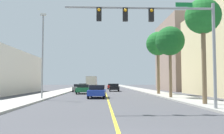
# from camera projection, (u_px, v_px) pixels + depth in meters

# --- Properties ---
(ground) EXTENTS (192.00, 192.00, 0.00)m
(ground) POSITION_uv_depth(u_px,v_px,m) (105.00, 91.00, 47.82)
(ground) COLOR #47474C
(sidewalk_left) EXTENTS (3.49, 168.00, 0.15)m
(sidewalk_left) POSITION_uv_depth(u_px,v_px,m) (66.00, 90.00, 47.49)
(sidewalk_left) COLOR #B2ADA3
(sidewalk_left) RESTS_ON ground
(sidewalk_right) EXTENTS (3.49, 168.00, 0.15)m
(sidewalk_right) POSITION_uv_depth(u_px,v_px,m) (144.00, 90.00, 48.15)
(sidewalk_right) COLOR #9E9B93
(sidewalk_right) RESTS_ON ground
(lane_marking_center) EXTENTS (0.16, 144.00, 0.01)m
(lane_marking_center) POSITION_uv_depth(u_px,v_px,m) (105.00, 91.00, 47.82)
(lane_marking_center) COLOR yellow
(lane_marking_center) RESTS_ON ground
(building_right_far) EXTENTS (16.02, 15.82, 14.69)m
(building_right_far) POSITION_uv_depth(u_px,v_px,m) (201.00, 56.00, 50.25)
(building_right_far) COLOR gray
(building_right_far) RESTS_ON ground
(traffic_signal_mast) EXTENTS (9.60, 0.36, 6.76)m
(traffic_signal_mast) POSITION_uv_depth(u_px,v_px,m) (165.00, 28.00, 15.04)
(traffic_signal_mast) COLOR gray
(traffic_signal_mast) RESTS_ON sidewalk_right
(street_lamp) EXTENTS (0.56, 0.28, 8.68)m
(street_lamp) POSITION_uv_depth(u_px,v_px,m) (43.00, 51.00, 24.10)
(street_lamp) COLOR gray
(street_lamp) RESTS_ON sidewalk_left
(palm_near) EXTENTS (2.73, 2.73, 8.12)m
(palm_near) POSITION_uv_depth(u_px,v_px,m) (203.00, 18.00, 18.32)
(palm_near) COLOR brown
(palm_near) RESTS_ON sidewalk_right
(palm_mid) EXTENTS (3.17, 3.17, 7.71)m
(palm_mid) POSITION_uv_depth(u_px,v_px,m) (170.00, 41.00, 25.82)
(palm_mid) COLOR brown
(palm_mid) RESTS_ON sidewalk_right
(palm_far) EXTENTS (3.35, 3.35, 8.74)m
(palm_far) POSITION_uv_depth(u_px,v_px,m) (158.00, 44.00, 33.45)
(palm_far) COLOR brown
(palm_far) RESTS_ON sidewalk_right
(car_blue) EXTENTS (2.05, 4.60, 1.46)m
(car_blue) POSITION_uv_depth(u_px,v_px,m) (97.00, 91.00, 26.75)
(car_blue) COLOR #1E389E
(car_blue) RESTS_ON ground
(car_black) EXTENTS (1.98, 4.19, 1.46)m
(car_black) POSITION_uv_depth(u_px,v_px,m) (114.00, 87.00, 45.21)
(car_black) COLOR black
(car_black) RESTS_ON ground
(car_yellow) EXTENTS (1.88, 4.45, 1.45)m
(car_yellow) POSITION_uv_depth(u_px,v_px,m) (83.00, 87.00, 48.95)
(car_yellow) COLOR gold
(car_yellow) RESTS_ON ground
(car_gray) EXTENTS (1.85, 4.39, 1.38)m
(car_gray) POSITION_uv_depth(u_px,v_px,m) (79.00, 88.00, 43.19)
(car_gray) COLOR slate
(car_gray) RESTS_ON ground
(car_green) EXTENTS (1.99, 4.32, 1.41)m
(car_green) POSITION_uv_depth(u_px,v_px,m) (84.00, 89.00, 35.87)
(car_green) COLOR #196638
(car_green) RESTS_ON ground
(car_red) EXTENTS (1.86, 4.18, 1.33)m
(car_red) POSITION_uv_depth(u_px,v_px,m) (111.00, 86.00, 58.56)
(car_red) COLOR red
(car_red) RESTS_ON ground
(delivery_truck) EXTENTS (2.61, 7.37, 3.17)m
(delivery_truck) POSITION_uv_depth(u_px,v_px,m) (92.00, 82.00, 60.00)
(delivery_truck) COLOR silver
(delivery_truck) RESTS_ON ground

